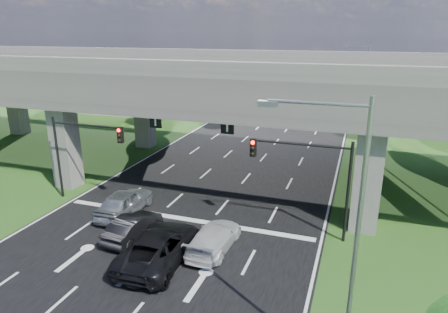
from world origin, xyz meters
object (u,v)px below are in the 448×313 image
Objects in this scene: streetlight_near at (345,227)px; car_trailing at (159,246)px; car_silver at (125,202)px; signal_right at (310,170)px; car_white at (214,238)px; streetlight_beyond at (363,76)px; signal_left at (81,145)px; car_dark at (133,227)px; streetlight_far at (361,93)px.

car_trailing is at bearing 153.55° from streetlight_near.
signal_right is at bearing -176.73° from car_silver.
streetlight_near is at bearing 137.33° from car_white.
streetlight_beyond reaches higher than signal_right.
car_silver is at bearing -110.75° from streetlight_beyond.
signal_right is 6.65m from car_white.
signal_left is 7.89m from car_dark.
streetlight_far is 2.33× the size of car_dark.
car_trailing is (2.64, -1.70, 0.15)m from car_dark.
car_dark is (6.08, -3.66, -3.45)m from signal_left.
car_white is (-6.90, 6.64, -5.11)m from streetlight_near.
streetlight_far and streetlight_beyond have the same top height.
signal_left is at bearing -116.43° from streetlight_beyond.
car_dark is 0.69× the size of car_trailing.
car_white is (7.15, -2.26, -0.15)m from car_silver.
streetlight_far is 2.00× the size of car_silver.
streetlight_near is at bearing 155.87° from car_dark.
car_silver is (-11.79, -1.04, -3.30)m from signal_right.
signal_right is 1.00× the size of signal_left.
signal_left is at bearing -34.71° from car_trailing.
streetlight_near is at bearing 150.44° from car_trailing.
streetlight_far is 1.61× the size of car_trailing.
signal_left is 1.20× the size of car_silver.
streetlight_near is at bearing -29.02° from signal_left.
signal_right is 20.25m from streetlight_far.
streetlight_beyond is at bearing -98.72° from car_white.
streetlight_far is at bearing -125.47° from car_silver.
streetlight_beyond is at bearing 86.39° from signal_right.
car_trailing is at bearing -102.53° from streetlight_beyond.
signal_left is 1.23× the size of car_white.
car_trailing is (-9.21, -41.42, -4.95)m from streetlight_beyond.
car_silver is (3.86, -1.04, -3.30)m from signal_left.
signal_left is 12.01m from car_white.
streetlight_beyond reaches higher than signal_left.
signal_right is 1.20× the size of car_silver.
signal_left is at bearing -15.44° from car_white.
car_silver is (-14.06, 8.90, -4.96)m from streetlight_near.
signal_left is 1.40× the size of car_dark.
signal_left is at bearing 180.00° from signal_right.
car_trailing is (-9.21, 4.58, -4.95)m from streetlight_near.
signal_right is at bearing -93.61° from streetlight_beyond.
car_silver reaches higher than car_white.
streetlight_beyond is 40.28m from car_white.
streetlight_near is at bearing -90.00° from streetlight_beyond.
car_silver is at bearing -123.67° from streetlight_far.
streetlight_far reaches higher than signal_left.
signal_right is at bearing -155.26° from car_dark.
car_white is 3.09m from car_trailing.
signal_right is 1.23× the size of car_white.
car_silver is at bearing 147.67° from streetlight_near.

